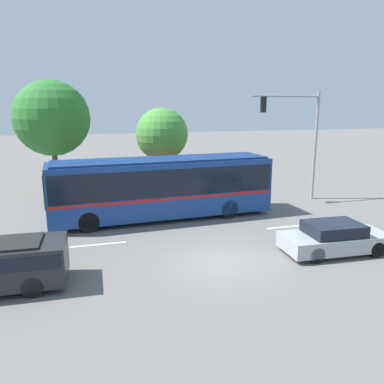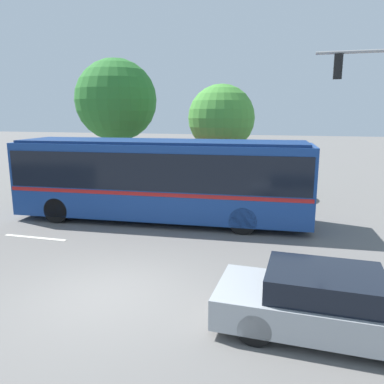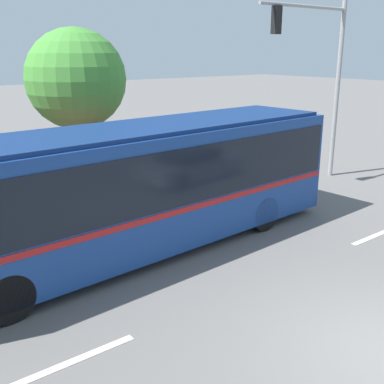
{
  "view_description": "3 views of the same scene",
  "coord_description": "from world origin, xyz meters",
  "px_view_note": "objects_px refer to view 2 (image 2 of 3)",
  "views": [
    {
      "loc": [
        -4.75,
        -13.01,
        5.93
      ],
      "look_at": [
        0.21,
        4.65,
        1.74
      ],
      "focal_mm": 35.84,
      "sensor_mm": 36.0,
      "label": 1
    },
    {
      "loc": [
        4.05,
        -7.5,
        4.22
      ],
      "look_at": [
        0.44,
        6.11,
        1.29
      ],
      "focal_mm": 35.36,
      "sensor_mm": 36.0,
      "label": 2
    },
    {
      "loc": [
        -6.88,
        -3.3,
        4.96
      ],
      "look_at": [
        -0.2,
        5.29,
        1.68
      ],
      "focal_mm": 44.02,
      "sensor_mm": 36.0,
      "label": 3
    }
  ],
  "objects_px": {
    "sedan_foreground": "(327,304)",
    "street_tree_centre": "(221,118)",
    "street_tree_left": "(116,100)",
    "city_bus": "(160,175)"
  },
  "relations": [
    {
      "from": "sedan_foreground",
      "to": "street_tree_centre",
      "type": "height_order",
      "value": "street_tree_centre"
    },
    {
      "from": "sedan_foreground",
      "to": "street_tree_left",
      "type": "bearing_deg",
      "value": 129.89
    },
    {
      "from": "city_bus",
      "to": "sedan_foreground",
      "type": "bearing_deg",
      "value": 127.52
    },
    {
      "from": "city_bus",
      "to": "street_tree_left",
      "type": "height_order",
      "value": "street_tree_left"
    },
    {
      "from": "city_bus",
      "to": "street_tree_centre",
      "type": "bearing_deg",
      "value": -104.54
    },
    {
      "from": "street_tree_left",
      "to": "city_bus",
      "type": "bearing_deg",
      "value": -55.08
    },
    {
      "from": "city_bus",
      "to": "street_tree_left",
      "type": "distance_m",
      "value": 10.69
    },
    {
      "from": "city_bus",
      "to": "street_tree_centre",
      "type": "relative_size",
      "value": 2.04
    },
    {
      "from": "sedan_foreground",
      "to": "city_bus",
      "type": "bearing_deg",
      "value": 132.96
    },
    {
      "from": "street_tree_centre",
      "to": "street_tree_left",
      "type": "bearing_deg",
      "value": 163.25
    }
  ]
}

